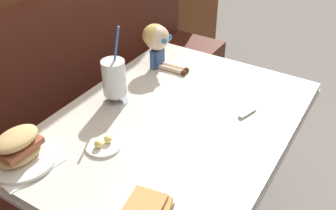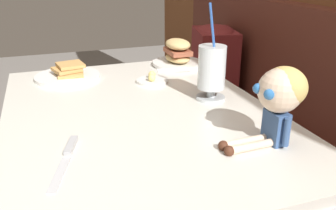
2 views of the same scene
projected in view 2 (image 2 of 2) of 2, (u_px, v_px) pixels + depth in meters
The scene contains 9 objects.
booth_bench at pixel (292, 184), 1.46m from camera, with size 2.60×0.48×1.00m.
diner_table at pixel (141, 165), 1.19m from camera, with size 1.11×0.81×0.74m.
toast_plate at pixel (69, 74), 1.41m from camera, with size 0.25×0.25×0.06m.
milkshake_glass at pixel (212, 70), 1.17m from camera, with size 0.10×0.10×0.31m.
sandwich_plate at pixel (178, 55), 1.58m from camera, with size 0.23×0.23×0.12m.
butter_saucer at pixel (152, 80), 1.37m from camera, with size 0.12×0.12×0.04m.
butter_knife at pixel (68, 153), 0.86m from camera, with size 0.23×0.09×0.01m.
seated_doll at pixel (280, 95), 0.87m from camera, with size 0.12×0.22×0.20m.
backpack at pixel (213, 62), 1.96m from camera, with size 0.34×0.30×0.41m.
Camera 2 is at (1.00, -0.07, 1.17)m, focal length 38.65 mm.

